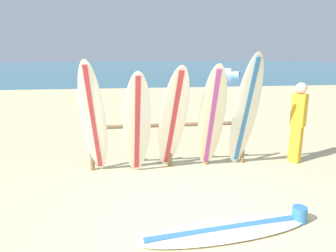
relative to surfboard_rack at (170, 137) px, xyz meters
The scene contains 12 objects.
ground_plane 2.49m from the surfboard_rack, 92.48° to the right, with size 120.00×120.00×0.00m, color beige.
ocean_water 55.60m from the surfboard_rack, 90.11° to the left, with size 120.00×80.00×0.01m, color teal.
surfboard_rack is the anchor object (origin of this frame).
surfboard_leaning_far_left 1.63m from the surfboard_rack, 166.75° to the right, with size 0.58×0.91×2.29m.
surfboard_leaning_left 0.91m from the surfboard_rack, 148.10° to the right, with size 0.59×0.72×2.08m.
surfboard_leaning_center_left 0.58m from the surfboard_rack, 90.24° to the right, with size 0.73×1.12×2.19m.
surfboard_leaning_center 0.98m from the surfboard_rack, 29.20° to the right, with size 0.56×0.98×2.21m.
surfboard_leaning_center_right 1.64m from the surfboard_rack, 12.28° to the right, with size 0.65×0.82×2.41m.
surfboard_lying_on_sand 2.67m from the surfboard_rack, 81.31° to the right, with size 2.52×0.86×0.08m.
beachgoer_standing 2.81m from the surfboard_rack, ahead, with size 0.31×0.34×1.77m.
small_boat_offshore 31.52m from the surfboard_rack, 68.94° to the left, with size 3.15×2.51×0.71m.
sand_bucket 2.94m from the surfboard_rack, 58.44° to the right, with size 0.21×0.21×0.23m, color #3372B2.
Camera 1 is at (-0.80, -3.66, 2.35)m, focal length 32.18 mm.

